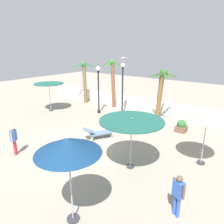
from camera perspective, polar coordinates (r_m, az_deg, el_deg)
ground_plane at (r=12.39m, az=-8.80°, el=-9.63°), size 56.00×56.00×0.00m
boundary_wall at (r=18.93m, az=10.56°, el=1.67°), size 25.20×0.30×1.09m
patio_umbrella_0 at (r=10.66m, az=24.73°, el=-1.11°), size 2.09×2.09×2.75m
patio_umbrella_1 at (r=6.43m, az=-11.95°, el=-9.13°), size 2.06×2.06×3.07m
patio_umbrella_2 at (r=9.47m, az=5.40°, el=-2.77°), size 2.96×2.96×2.55m
patio_umbrella_3 at (r=19.33m, az=-16.96°, el=7.21°), size 2.55×2.55×2.64m
palm_tree_0 at (r=19.77m, az=0.19°, el=9.28°), size 2.24×2.32×4.52m
palm_tree_1 at (r=21.53m, az=-7.62°, el=9.43°), size 2.87×2.96×4.23m
palm_tree_2 at (r=15.29m, az=13.25°, el=5.79°), size 2.25×2.27×4.15m
lamp_post_0 at (r=17.21m, az=2.92°, el=7.64°), size 0.37×0.37×4.38m
lamp_post_2 at (r=17.88m, az=-3.75°, el=7.72°), size 0.39×0.39×4.05m
lounge_chair_0 at (r=13.23m, az=-3.94°, el=-5.68°), size 1.40×1.86×0.81m
guest_1 at (r=12.27m, az=-25.37°, el=-6.40°), size 0.42×0.44×1.63m
guest_2 at (r=7.76m, az=17.70°, el=-20.23°), size 0.51×0.38×1.58m
seagull_0 at (r=20.52m, az=3.19°, el=14.64°), size 1.07×0.46×0.15m
planter at (r=15.06m, az=18.49°, el=-3.75°), size 0.70×0.70×0.85m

